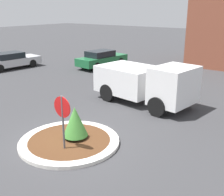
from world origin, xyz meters
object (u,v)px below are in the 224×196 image
at_px(stop_sign, 63,114).
at_px(utility_truck, 145,82).
at_px(parked_sedan_green, 102,59).
at_px(parked_sedan_silver, 11,60).

height_order(stop_sign, utility_truck, utility_truck).
relative_size(parked_sedan_green, parked_sedan_silver, 0.99).
distance_m(utility_truck, parked_sedan_silver, 13.44).
bearing_deg(parked_sedan_silver, parked_sedan_green, -43.60).
bearing_deg(stop_sign, parked_sedan_green, 123.05).
bearing_deg(parked_sedan_green, utility_truck, -121.94).
height_order(utility_truck, parked_sedan_green, utility_truck).
bearing_deg(utility_truck, parked_sedan_green, 149.39).
height_order(stop_sign, parked_sedan_green, stop_sign).
bearing_deg(parked_sedan_silver, stop_sign, -112.08).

